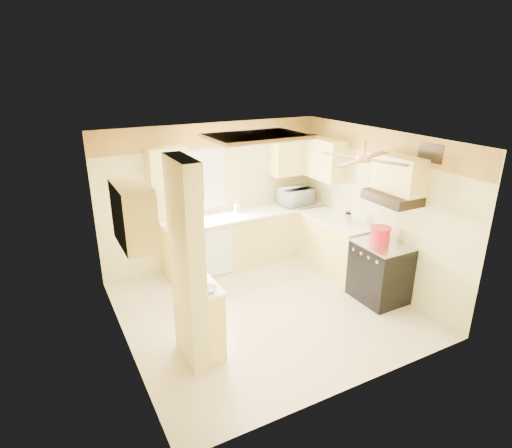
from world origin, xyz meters
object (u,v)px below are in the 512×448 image
microwave (296,196)px  bowl (208,289)px  kettle (348,218)px  stove (380,272)px  dutch_oven (380,234)px

microwave → bowl: 3.51m
kettle → stove: bearing=-93.2°
dutch_oven → microwave: bearing=96.0°
bowl → kettle: 3.05m
dutch_oven → kettle: (-0.00, 0.75, 0.01)m
stove → microwave: (-0.16, 2.13, 0.64)m
microwave → kettle: bearing=98.2°
kettle → bowl: bearing=-160.5°
microwave → kettle: size_ratio=2.92×
microwave → stove: bearing=93.1°
bowl → kettle: size_ratio=1.01×
microwave → bowl: size_ratio=2.88×
stove → kettle: (0.05, 0.88, 0.57)m
stove → dutch_oven: 0.58m
microwave → bowl: bearing=39.3°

